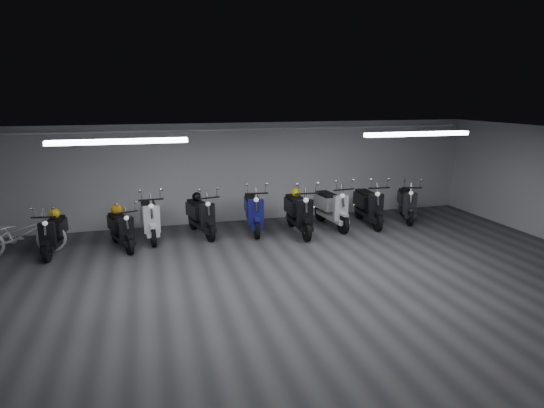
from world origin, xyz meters
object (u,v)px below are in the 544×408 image
object	(u,v)px
scooter_3	(201,209)
scooter_9	(407,198)
scooter_0	(53,227)
scooter_2	(150,212)
scooter_5	(299,206)
bicycle	(19,230)
scooter_6	(332,201)
helmet_0	(117,209)
scooter_1	(121,223)
scooter_4	(254,205)
scooter_8	(369,199)
helmet_2	(296,193)
helmet_3	(54,213)
helmet_1	(197,197)

from	to	relation	value
scooter_3	scooter_9	size ratio (longest dim) A/B	1.03
scooter_0	scooter_3	size ratio (longest dim) A/B	0.91
scooter_2	scooter_5	bearing A→B (deg)	-12.93
bicycle	scooter_6	bearing A→B (deg)	-96.60
scooter_2	helmet_0	world-z (taller)	scooter_2
scooter_1	scooter_4	world-z (taller)	scooter_4
scooter_1	bicycle	bearing A→B (deg)	159.22
scooter_8	scooter_2	bearing A→B (deg)	-177.65
scooter_4	scooter_0	bearing A→B (deg)	-168.13
bicycle	scooter_8	bearing A→B (deg)	-97.16
scooter_0	helmet_0	bearing A→B (deg)	14.23
scooter_2	scooter_6	bearing A→B (deg)	-7.27
scooter_9	helmet_2	xyz separation A→B (m)	(-3.42, -0.13, 0.37)
scooter_2	scooter_8	xyz separation A→B (m)	(5.88, -0.27, 0.01)
scooter_3	scooter_9	xyz separation A→B (m)	(5.90, -0.12, -0.02)
scooter_4	scooter_9	bearing A→B (deg)	4.96
bicycle	helmet_3	world-z (taller)	bicycle
scooter_0	scooter_6	size ratio (longest dim) A/B	0.86
scooter_1	scooter_8	xyz separation A→B (m)	(6.55, 0.27, 0.11)
scooter_3	helmet_2	world-z (taller)	scooter_3
scooter_9	helmet_3	xyz separation A→B (m)	(-9.28, -0.16, 0.23)
helmet_1	scooter_6	bearing A→B (deg)	-7.23
scooter_1	helmet_3	distance (m)	1.49
scooter_3	scooter_6	size ratio (longest dim) A/B	0.94
helmet_1	scooter_0	bearing A→B (deg)	-167.15
scooter_0	helmet_1	world-z (taller)	scooter_0
scooter_4	helmet_2	bearing A→B (deg)	-5.16
scooter_0	helmet_1	distance (m)	3.44
scooter_0	scooter_1	size ratio (longest dim) A/B	1.01
scooter_8	helmet_3	bearing A→B (deg)	-174.79
scooter_5	scooter_6	bearing A→B (deg)	18.34
scooter_2	helmet_3	bearing A→B (deg)	-176.49
helmet_2	helmet_0	bearing A→B (deg)	-179.27
scooter_0	scooter_9	size ratio (longest dim) A/B	0.93
scooter_2	helmet_1	distance (m)	1.25
helmet_1	scooter_3	bearing A→B (deg)	-76.25
scooter_6	helmet_0	size ratio (longest dim) A/B	7.35
scooter_9	scooter_4	bearing A→B (deg)	-159.39
helmet_0	helmet_1	bearing A→B (deg)	15.92
scooter_5	helmet_3	xyz separation A→B (m)	(-5.84, 0.25, 0.14)
scooter_4	scooter_6	world-z (taller)	scooter_6
bicycle	helmet_3	size ratio (longest dim) A/B	7.82
scooter_1	scooter_5	bearing A→B (deg)	-19.22
scooter_6	helmet_2	world-z (taller)	scooter_6
scooter_0	scooter_8	distance (m)	8.02
scooter_1	helmet_2	xyz separation A→B (m)	(4.41, 0.27, 0.42)
helmet_1	helmet_2	distance (m)	2.59
scooter_2	helmet_3	xyz separation A→B (m)	(-2.11, -0.30, 0.18)
scooter_4	scooter_8	xyz separation A→B (m)	(3.23, -0.22, 0.00)
scooter_9	scooter_6	bearing A→B (deg)	-156.23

